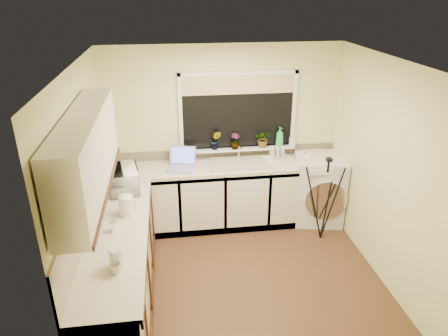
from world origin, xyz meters
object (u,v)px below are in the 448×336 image
(plant_c, at_px, (235,141))
(cup_back, at_px, (308,157))
(tripod, at_px, (325,200))
(microwave, at_px, (124,179))
(soap_bottle_green, at_px, (280,137))
(laptop, at_px, (182,162))
(plant_d, at_px, (263,139))
(soap_bottle_clear, at_px, (292,140))
(dish_rack, at_px, (278,160))
(washing_machine, at_px, (318,188))
(glass_jug, at_px, (116,257))
(cup_left, at_px, (115,269))
(kettle, at_px, (126,206))
(steel_jar, at_px, (113,226))
(plant_b, at_px, (216,140))

(plant_c, bearing_deg, cup_back, -10.78)
(tripod, height_order, microwave, microwave)
(soap_bottle_green, bearing_deg, tripod, -60.72)
(soap_bottle_green, bearing_deg, laptop, -171.82)
(plant_d, xyz_separation_m, soap_bottle_clear, (0.41, -0.02, -0.03))
(cup_back, bearing_deg, soap_bottle_clear, 135.13)
(dish_rack, relative_size, soap_bottle_green, 1.28)
(plant_d, distance_m, cup_back, 0.67)
(washing_machine, distance_m, glass_jug, 3.28)
(cup_left, bearing_deg, soap_bottle_green, 49.06)
(kettle, distance_m, glass_jug, 0.88)
(steel_jar, relative_size, microwave, 0.21)
(kettle, xyz_separation_m, steel_jar, (-0.11, -0.31, -0.05))
(microwave, height_order, soap_bottle_clear, soap_bottle_clear)
(tripod, height_order, plant_c, plant_c)
(cup_back, bearing_deg, dish_rack, 177.33)
(plant_d, bearing_deg, soap_bottle_green, -1.77)
(dish_rack, height_order, microwave, microwave)
(steel_jar, bearing_deg, kettle, 71.04)
(washing_machine, bearing_deg, cup_left, -129.77)
(cup_back, bearing_deg, kettle, -153.93)
(tripod, bearing_deg, cup_back, 78.35)
(kettle, height_order, plant_b, plant_b)
(plant_b, xyz_separation_m, plant_c, (0.27, -0.02, -0.02))
(plant_c, xyz_separation_m, soap_bottle_clear, (0.81, -0.01, -0.02))
(plant_d, bearing_deg, steel_jar, -138.30)
(soap_bottle_green, bearing_deg, plant_c, -178.94)
(plant_b, relative_size, soap_bottle_green, 0.96)
(kettle, relative_size, plant_c, 0.93)
(dish_rack, relative_size, cup_left, 3.64)
(microwave, xyz_separation_m, cup_left, (0.05, -1.58, -0.09))
(microwave, distance_m, cup_back, 2.50)
(kettle, height_order, steel_jar, kettle)
(steel_jar, relative_size, plant_b, 0.39)
(washing_machine, relative_size, plant_c, 4.32)
(plant_b, bearing_deg, soap_bottle_clear, -1.36)
(laptop, distance_m, plant_b, 0.57)
(laptop, height_order, kettle, laptop)
(plant_c, bearing_deg, washing_machine, -11.62)
(glass_jug, bearing_deg, plant_b, 63.35)
(soap_bottle_green, relative_size, soap_bottle_clear, 1.58)
(microwave, bearing_deg, cup_back, -86.53)
(dish_rack, distance_m, plant_d, 0.35)
(kettle, bearing_deg, laptop, 61.62)
(cup_left, bearing_deg, dish_rack, 47.68)
(soap_bottle_clear, bearing_deg, dish_rack, -145.83)
(plant_c, height_order, soap_bottle_green, soap_bottle_green)
(washing_machine, relative_size, dish_rack, 2.68)
(dish_rack, height_order, cup_left, cup_left)
(dish_rack, xyz_separation_m, soap_bottle_clear, (0.24, 0.16, 0.21))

